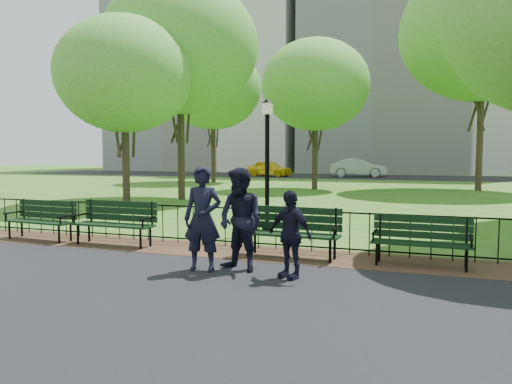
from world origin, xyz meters
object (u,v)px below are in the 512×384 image
(tree_far_e, at_px, (484,31))
(person_right, at_px, (290,234))
(taxi, at_px, (269,168))
(park_bench_left_a, at_px, (116,218))
(tree_far_c, at_px, (316,85))
(lamppost, at_px, (267,161))
(person_left, at_px, (203,219))
(park_bench_main, at_px, (275,224))
(park_bench_right_a, at_px, (422,236))
(park_bench_left_b, at_px, (43,216))
(tree_near_w, at_px, (124,75))
(tree_mid_w, at_px, (180,47))
(person_mid, at_px, (241,220))
(sedan_silver, at_px, (357,168))
(tree_far_w, at_px, (213,88))

(tree_far_e, bearing_deg, person_right, -102.11)
(taxi, bearing_deg, tree_far_e, -110.99)
(park_bench_left_a, relative_size, tree_far_c, 0.23)
(lamppost, bearing_deg, person_left, -87.46)
(park_bench_main, distance_m, person_left, 1.82)
(tree_far_e, distance_m, taxi, 20.97)
(park_bench_left_a, height_order, person_left, person_left)
(park_bench_right_a, bearing_deg, park_bench_left_b, -177.49)
(tree_far_c, distance_m, tree_far_e, 9.43)
(park_bench_main, distance_m, tree_near_w, 11.94)
(park_bench_right_a, relative_size, tree_far_c, 0.21)
(tree_mid_w, relative_size, person_mid, 5.25)
(lamppost, distance_m, taxi, 30.52)
(lamppost, bearing_deg, taxi, 107.63)
(taxi, height_order, sedan_silver, sedan_silver)
(park_bench_left_b, bearing_deg, person_left, -13.57)
(tree_near_w, height_order, person_left, tree_near_w)
(person_left, distance_m, taxi, 34.69)
(tree_mid_w, bearing_deg, park_bench_main, -53.90)
(park_bench_left_b, xyz_separation_m, tree_near_w, (-2.47, 7.22, 4.53))
(park_bench_left_a, height_order, tree_mid_w, tree_mid_w)
(tree_mid_w, distance_m, tree_far_e, 16.63)
(tree_far_e, relative_size, person_mid, 6.76)
(tree_far_c, bearing_deg, park_bench_left_a, -91.58)
(tree_far_w, relative_size, taxi, 2.33)
(park_bench_main, xyz_separation_m, person_right, (0.74, -1.57, 0.08))
(person_mid, bearing_deg, park_bench_main, 99.33)
(park_bench_main, height_order, park_bench_right_a, park_bench_main)
(lamppost, distance_m, sedan_silver, 30.46)
(park_bench_left_a, height_order, person_mid, person_mid)
(park_bench_left_a, distance_m, tree_near_w, 9.65)
(tree_far_e, xyz_separation_m, taxi, (-15.78, 11.29, -7.97))
(lamppost, xyz_separation_m, person_mid, (0.84, -4.11, -0.98))
(park_bench_left_a, bearing_deg, taxi, 102.73)
(park_bench_right_a, bearing_deg, tree_far_e, 84.61)
(tree_far_c, height_order, person_left, tree_far_c)
(park_bench_main, height_order, tree_far_c, tree_far_c)
(sedan_silver, bearing_deg, lamppost, 170.16)
(person_mid, bearing_deg, park_bench_left_b, -175.33)
(park_bench_left_b, bearing_deg, tree_far_e, 65.06)
(tree_far_w, bearing_deg, taxi, 82.07)
(taxi, bearing_deg, park_bench_right_a, -142.92)
(lamppost, relative_size, person_mid, 1.90)
(tree_mid_w, height_order, person_mid, tree_mid_w)
(person_right, bearing_deg, taxi, 132.45)
(tree_near_w, distance_m, person_mid, 12.58)
(tree_mid_w, relative_size, tree_far_c, 1.14)
(park_bench_main, height_order, taxi, taxi)
(lamppost, xyz_separation_m, sedan_silver, (-1.82, 30.38, -1.12))
(tree_mid_w, relative_size, tree_far_w, 1.02)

